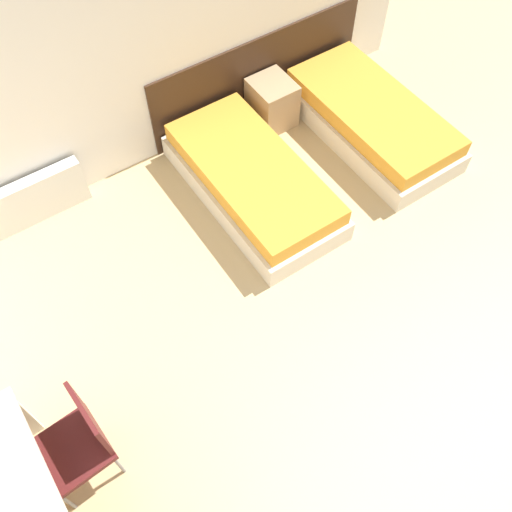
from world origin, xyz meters
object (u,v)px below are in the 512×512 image
bed_near_door (371,120)px  chair_near_laptop (78,441)px  nightstand (272,103)px  bed_near_window (253,181)px

bed_near_door → chair_near_laptop: 4.07m
bed_near_door → nightstand: nightstand is taller
bed_near_window → nightstand: (0.73, 0.73, 0.05)m
nightstand → chair_near_laptop: bearing=-144.9°
bed_near_window → nightstand: bearing=45.0°
bed_near_window → chair_near_laptop: 2.76m
bed_near_door → chair_near_laptop: bearing=-159.4°
bed_near_window → bed_near_door: 1.46m
bed_near_door → nightstand: bearing=135.0°
bed_near_window → chair_near_laptop: size_ratio=2.07×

